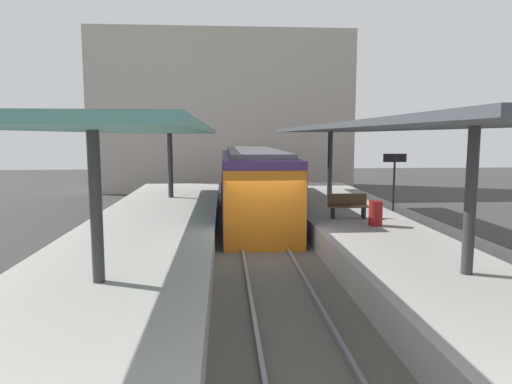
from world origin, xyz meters
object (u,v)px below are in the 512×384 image
platform_bench (348,205)px  litter_bin (376,213)px  commuter_train (253,185)px  platform_sign (394,169)px

platform_bench → litter_bin: 1.51m
commuter_train → platform_sign: commuter_train is taller
platform_bench → litter_bin: bearing=-69.6°
commuter_train → platform_bench: commuter_train is taller
commuter_train → litter_bin: (3.59, -5.90, -0.33)m
litter_bin → platform_sign: bearing=59.8°
commuter_train → platform_sign: (5.26, -3.04, 0.90)m
commuter_train → platform_bench: (3.06, -4.49, -0.26)m
platform_bench → platform_sign: bearing=33.5°
litter_bin → platform_bench: bearing=110.4°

